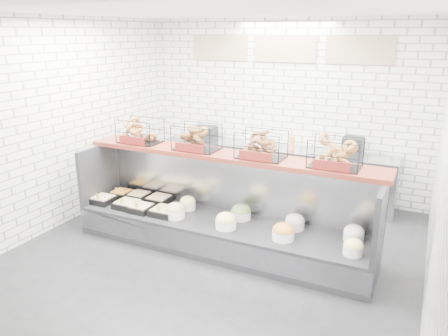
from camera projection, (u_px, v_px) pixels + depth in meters
The scene contains 5 objects.
ground at pixel (210, 258), 5.60m from camera, with size 5.50×5.50×0.00m, color black.
room_shell at pixel (231, 91), 5.51m from camera, with size 5.02×5.51×3.01m.
display_case at pixel (221, 224), 5.80m from camera, with size 4.00×0.90×1.20m.
bagel_shelf at pixel (228, 144), 5.64m from camera, with size 4.10×0.50×0.40m.
prep_counter at pixel (274, 171), 7.56m from camera, with size 4.00×0.60×1.20m.
Camera 1 is at (2.33, -4.43, 2.77)m, focal length 35.00 mm.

